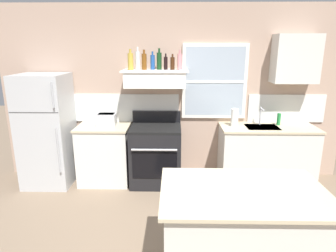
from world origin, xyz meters
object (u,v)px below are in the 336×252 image
Objects in this scene: paper_towel_roll at (235,118)px; bottle_champagne_gold_foil at (131,61)px; kitchen_island at (241,237)px; bottle_brown_stout at (172,63)px; toaster at (107,120)px; bottle_dark_green_wine at (159,61)px; bottle_amber_wine at (144,61)px; dish_soap_bottle at (279,119)px; bottle_rose_pink at (180,61)px; bottle_blue_liqueur at (153,62)px; stove_range at (156,154)px; refrigerator at (47,130)px; bottle_balsamic_dark at (166,63)px; bottle_clear_tall at (138,60)px.

bottle_champagne_gold_foil is at bearing 179.01° from paper_towel_roll.
bottle_brown_stout is at bearing 106.23° from kitchen_island.
toaster is 0.97× the size of bottle_dark_green_wine.
bottle_amber_wine is 1.59× the size of dish_soap_bottle.
bottle_brown_stout is 0.16× the size of kitchen_island.
bottle_rose_pink is 1.17m from paper_towel_roll.
bottle_blue_liqueur is 0.29m from bottle_brown_stout.
bottle_amber_wine is (-0.16, 0.11, 1.40)m from stove_range.
refrigerator is 5.70× the size of toaster.
bottle_balsamic_dark is 2.64m from kitchen_island.
bottle_dark_green_wine is at bearing -0.65° from bottle_blue_liqueur.
bottle_rose_pink reaches higher than paper_towel_roll.
toaster is at bearing -171.72° from bottle_dark_green_wine.
bottle_clear_tall is at bearing 174.01° from bottle_amber_wine.
bottle_blue_liqueur is at bearing 174.85° from paper_towel_roll.
bottle_balsamic_dark is 0.21m from bottle_rose_pink.
refrigerator reaches higher than kitchen_island.
stove_range is 1.44m from bottle_clear_tall.
kitchen_island is at bearing -98.91° from paper_towel_roll.
bottle_clear_tall reaches higher than paper_towel_roll.
bottle_brown_stout is at bearing 4.74° from bottle_champagne_gold_foil.
bottle_rose_pink reaches higher than refrigerator.
bottle_clear_tall is 0.23× the size of kitchen_island.
dish_soap_bottle is (1.73, 0.01, -0.84)m from bottle_balsamic_dark.
bottle_dark_green_wine is (0.06, 0.15, 1.41)m from stove_range.
toaster is at bearing 177.62° from stove_range.
refrigerator is 1.69m from stove_range.
bottle_amber_wine is (0.19, 0.04, -0.00)m from bottle_champagne_gold_foil.
bottle_rose_pink is at bearing 0.20° from bottle_amber_wine.
bottle_amber_wine is 0.41m from bottle_brown_stout.
paper_towel_roll reaches higher than dish_soap_bottle.
bottle_rose_pink is at bearing 103.58° from kitchen_island.
bottle_rose_pink is 1.05× the size of paper_towel_roll.
bottle_dark_green_wine is (1.71, 0.17, 1.03)m from refrigerator.
kitchen_island is (-0.32, -2.04, -0.59)m from paper_towel_roll.
bottle_dark_green_wine is 0.20m from bottle_brown_stout.
bottle_amber_wine is 2.73m from kitchen_island.
bottle_champagne_gold_foil is at bearing 4.89° from toaster.
stove_range is at bearing -33.06° from bottle_amber_wine.
bottle_rose_pink is (0.61, -0.01, -0.02)m from bottle_clear_tall.
refrigerator is 1.74m from bottle_clear_tall.
bottle_balsamic_dark is at bearing 169.89° from bottle_brown_stout.
paper_towel_roll is at bearing 81.09° from kitchen_island.
bottle_clear_tall is 1.41× the size of bottle_balsamic_dark.
toaster is 1.65× the size of dish_soap_bottle.
dish_soap_bottle is (2.23, 0.07, -0.87)m from bottle_champagne_gold_foil.
bottle_rose_pink is at bearing 16.77° from stove_range.
bottle_blue_liqueur is at bearing 8.77° from bottle_clear_tall.
bottle_dark_green_wine reaches higher than bottle_champagne_gold_foil.
dish_soap_bottle is 0.13× the size of kitchen_island.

